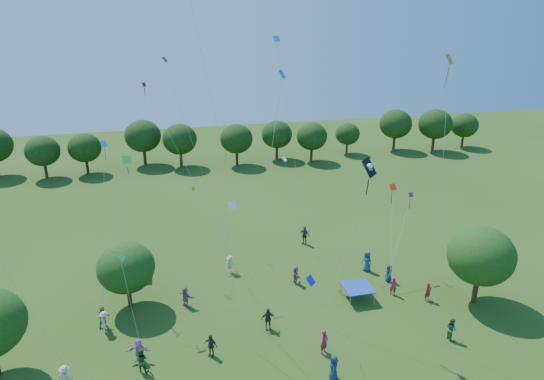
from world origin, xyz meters
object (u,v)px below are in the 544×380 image
at_px(tent_red_stripe, 133,266).
at_px(pirate_kite, 369,170).
at_px(near_tree_north, 126,267).
at_px(tent_blue, 358,287).
at_px(red_high_kite, 194,19).
at_px(near_tree_east, 481,256).

height_order(tent_red_stripe, pirate_kite, pirate_kite).
bearing_deg(near_tree_north, tent_blue, -10.15).
bearing_deg(tent_blue, red_high_kite, -174.65).
bearing_deg(near_tree_north, pirate_kite, -20.16).
bearing_deg(near_tree_east, near_tree_north, 167.95).
distance_m(near_tree_north, tent_blue, 17.78).
distance_m(near_tree_east, red_high_kite, 26.51).
bearing_deg(near_tree_east, pirate_kite, -177.76).
bearing_deg(tent_blue, pirate_kite, -111.69).
distance_m(near_tree_east, pirate_kite, 12.51).
height_order(near_tree_north, near_tree_east, near_tree_east).
height_order(tent_blue, pirate_kite, pirate_kite).
bearing_deg(red_high_kite, near_tree_north, 143.44).
distance_m(pirate_kite, red_high_kite, 14.08).
bearing_deg(near_tree_east, tent_red_stripe, 158.84).
xyz_separation_m(tent_blue, red_high_kite, (-11.69, -1.09, 19.84)).
xyz_separation_m(near_tree_north, near_tree_east, (26.08, -5.57, 0.65)).
distance_m(tent_red_stripe, pirate_kite, 21.90).
xyz_separation_m(tent_blue, pirate_kite, (-1.13, -2.85, 10.68)).
xyz_separation_m(near_tree_east, red_high_kite, (-20.41, 1.37, 16.86)).
bearing_deg(tent_blue, near_tree_east, -15.75).
bearing_deg(pirate_kite, tent_blue, 68.31).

